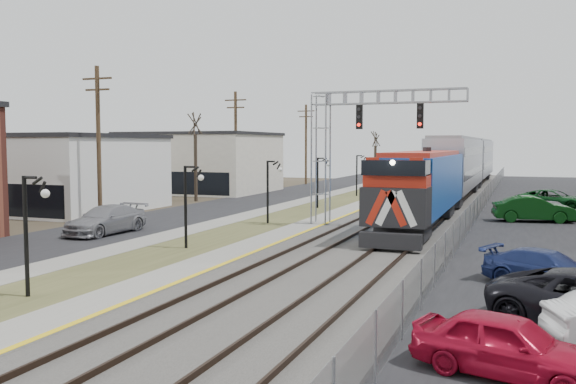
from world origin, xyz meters
The scene contains 21 objects.
street_west centered at (-11.50, 35.00, 0.02)m, with size 7.00×120.00×0.04m, color black.
sidewalk centered at (-7.00, 35.00, 0.04)m, with size 2.00×120.00×0.08m, color gray.
grass_median centered at (-4.00, 35.00, 0.03)m, with size 4.00×120.00×0.06m, color #464826.
platform centered at (-1.00, 35.00, 0.12)m, with size 2.00×120.00×0.24m, color gray.
ballast_bed centered at (4.00, 35.00, 0.10)m, with size 8.00×120.00×0.20m, color #595651.
platform_edge centered at (-0.12, 35.00, 0.24)m, with size 0.24×120.00×0.01m, color gold.
track_near centered at (2.00, 35.00, 0.28)m, with size 1.58×120.00×0.15m.
track_far centered at (5.50, 35.00, 0.28)m, with size 1.58×120.00×0.15m.
train centered at (5.50, 52.59, 2.88)m, with size 3.00×63.05×5.33m.
signal_gantry centered at (1.22, 27.99, 5.59)m, with size 9.00×1.07×8.15m.
lampposts centered at (-4.00, 18.29, 2.00)m, with size 0.14×62.14×4.00m.
utility_poles centered at (-14.50, 25.00, 5.00)m, with size 0.28×80.28×10.00m.
fence centered at (8.20, 35.00, 0.80)m, with size 0.04×120.00×1.60m, color gray.
buildings_west centered at (-21.00, 24.21, 3.01)m, with size 14.00×67.00×7.00m.
bare_trees centered at (-12.66, 38.91, 2.70)m, with size 12.30×42.30×5.95m.
car_lot_a centered at (10.76, 6.36, 0.69)m, with size 1.63×4.05×1.38m, color #AA0D28.
car_lot_d centered at (11.86, 15.61, 0.64)m, with size 1.81×4.44×1.29m, color navy.
car_lot_e centered at (12.83, 36.74, 0.65)m, with size 1.54×3.83×1.31m, color slate.
car_lot_f centered at (11.67, 34.93, 0.82)m, with size 1.74×5.00×1.65m, color #0B3B10.
car_street_b centered at (-10.71, 20.66, 0.78)m, with size 2.19×5.38×1.56m, color gray.
car_lot_g centered at (13.21, 43.18, 0.77)m, with size 2.57×5.56×1.55m, color #0C3F15.
Camera 1 is at (10.95, -7.15, 4.99)m, focal length 38.00 mm.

